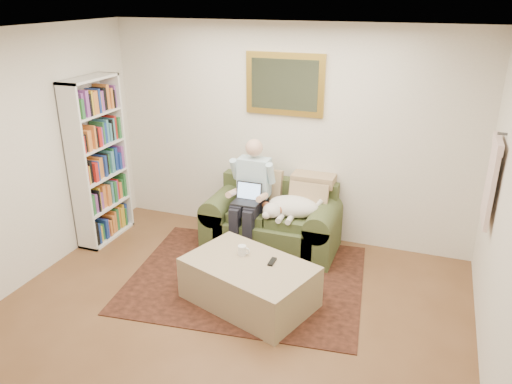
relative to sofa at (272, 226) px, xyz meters
The scene contains 12 objects.
room_shell 2.00m from the sofa, 88.56° to the right, with size 4.51×5.00×2.61m.
rug 0.84m from the sofa, 91.44° to the right, with size 2.46×1.97×0.01m, color black.
sofa is the anchor object (origin of this frame).
seated_man 0.48m from the sofa, 148.55° to the right, with size 0.52×0.74×1.32m, color #8CC5D8, non-canonical shape.
laptop 0.53m from the sofa, 138.98° to the right, with size 0.31×0.24×0.22m.
sleeping_dog 0.44m from the sofa, 15.74° to the right, with size 0.65×0.41×0.24m, color white, non-canonical shape.
ottoman 1.22m from the sofa, 82.24° to the right, with size 1.23×0.78×0.45m, color tan.
coffee_mug 1.10m from the sofa, 87.89° to the right, with size 0.08×0.08×0.10m, color white.
tv_remote 1.20m from the sofa, 71.64° to the right, with size 0.05×0.15×0.02m, color black.
bookshelf 2.23m from the sofa, 167.21° to the right, with size 0.28×0.80×2.00m, color white, non-canonical shape.
wall_mirror 1.68m from the sofa, 90.00° to the left, with size 0.94×0.04×0.72m.
hanging_shirt 2.52m from the sofa, 11.81° to the right, with size 0.06×0.52×0.90m, color beige, non-canonical shape.
Camera 1 is at (1.64, -3.09, 2.91)m, focal length 35.00 mm.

